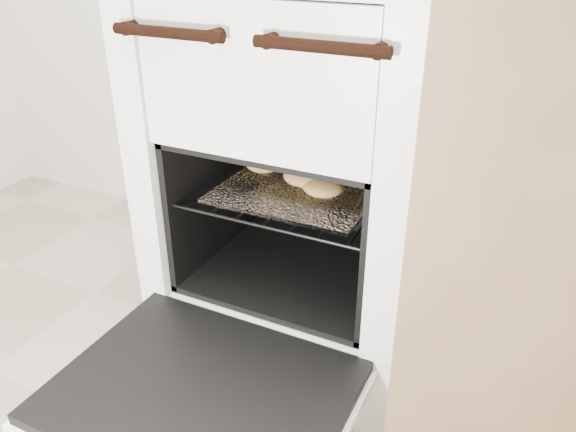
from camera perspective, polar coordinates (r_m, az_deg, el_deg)
stove at (r=1.27m, az=2.80°, el=4.57°), size 0.58×0.64×0.89m
oven_door at (r=1.04m, az=-8.79°, el=-17.51°), size 0.52×0.40×0.04m
oven_rack at (r=1.22m, az=1.59°, el=2.83°), size 0.42×0.40×0.01m
foil_sheet at (r=1.20m, az=1.21°, el=2.74°), size 0.33×0.29×0.01m
baked_rolls at (r=1.22m, az=2.52°, el=4.44°), size 0.35×0.22×0.05m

